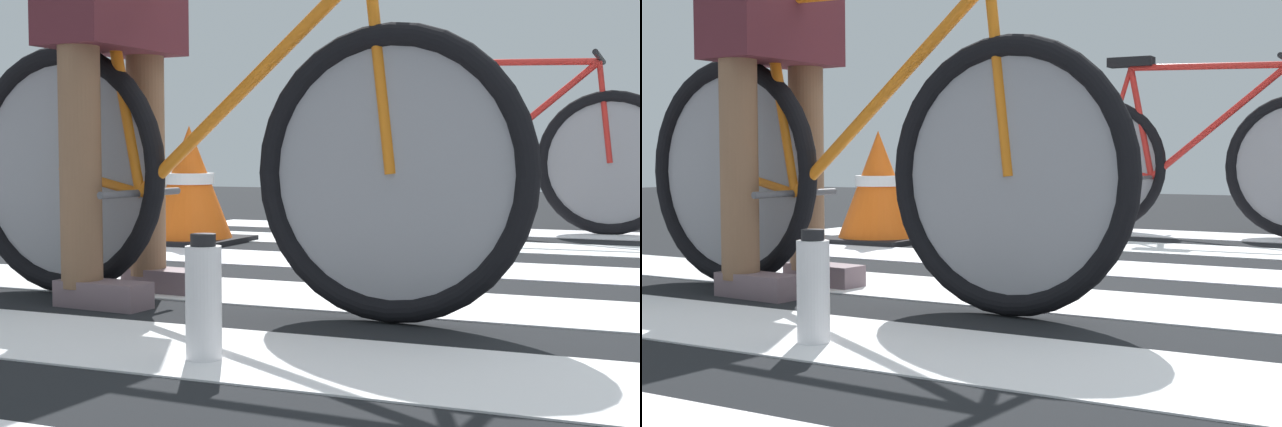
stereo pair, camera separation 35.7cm
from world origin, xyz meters
TOP-DOWN VIEW (x-y plane):
  - bicycle_1_of_4 at (-1.09, -0.53)m, footprint 1.74×0.52m
  - cyclist_1_of_4 at (-1.40, -0.50)m, footprint 0.34×0.43m
  - bicycle_3_of_4 at (-0.82, 2.05)m, footprint 1.74×0.52m
  - water_bottle at (-0.79, -1.08)m, footprint 0.07×0.07m
  - traffic_cone at (-2.02, 0.94)m, footprint 0.46×0.46m

SIDE VIEW (x-z plane):
  - water_bottle at x=-0.79m, z-range 0.01..0.26m
  - traffic_cone at x=-2.02m, z-range 0.01..0.54m
  - bicycle_1_of_4 at x=-1.09m, z-range -0.06..0.87m
  - bicycle_3_of_4 at x=-0.82m, z-range -0.06..0.87m
  - cyclist_1_of_4 at x=-1.40m, z-range 0.16..1.13m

